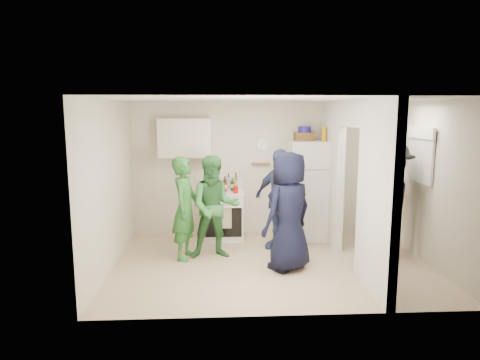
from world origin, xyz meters
The scene contains 36 objects.
floor centered at (0.00, 0.00, 0.00)m, with size 4.80×4.80×0.00m, color #CEB491.
wall_back centered at (0.00, 1.70, 1.25)m, with size 4.80×4.80×0.00m, color silver.
wall_front centered at (0.00, -1.70, 1.25)m, with size 4.80×4.80×0.00m, color silver.
wall_left centered at (-2.40, 0.00, 1.25)m, with size 3.40×3.40×0.00m, color silver.
wall_right centered at (2.40, 0.00, 1.25)m, with size 3.40×3.40×0.00m, color silver.
ceiling centered at (0.00, 0.00, 2.50)m, with size 4.80×4.80×0.00m, color white.
partition_pier_back centered at (1.20, 1.10, 1.25)m, with size 0.12×1.20×2.50m, color silver.
partition_pier_front centered at (1.20, -1.10, 1.25)m, with size 0.12×1.20×2.50m, color silver.
partition_header centered at (1.20, 0.00, 2.30)m, with size 0.12×1.00×0.40m, color silver.
stove centered at (-0.71, 1.37, 0.44)m, with size 0.74×0.62×0.89m, color white.
upper_cabinet centered at (-1.40, 1.52, 1.85)m, with size 0.95×0.34×0.70m, color silver.
fridge centered at (0.86, 1.34, 0.90)m, with size 0.74×0.72×1.80m, color white.
wicker_basket centered at (0.76, 1.39, 1.88)m, with size 0.35×0.25×0.15m, color brown.
blue_bowl centered at (0.76, 1.39, 2.01)m, with size 0.24×0.24×0.11m, color navy.
yellow_cup_stack_top centered at (1.08, 1.24, 1.93)m, with size 0.09×0.09×0.25m, color gold.
wall_clock centered at (0.05, 1.68, 1.70)m, with size 0.22×0.22×0.03m, color white.
spice_shelf centered at (0.00, 1.65, 1.35)m, with size 0.35×0.08×0.03m, color olive.
nook_window centered at (2.38, 0.20, 1.65)m, with size 0.03×0.70×0.80m, color black.
nook_window_frame centered at (2.36, 0.20, 1.65)m, with size 0.04×0.76×0.86m, color white.
nook_valance centered at (2.34, 0.20, 2.00)m, with size 0.04×0.82×0.18m, color white.
yellow_cup_stack_stove centered at (-0.83, 1.15, 1.01)m, with size 0.09×0.09×0.25m, color yellow.
red_cup centered at (-0.49, 1.17, 0.95)m, with size 0.09×0.09×0.12m, color #AE100B.
person_green_left centered at (-1.33, 0.33, 0.82)m, with size 0.60×0.39×1.63m, color #327830.
person_green_center centered at (-0.86, 0.35, 0.82)m, with size 0.80×0.62×1.64m, color #357941.
person_denim centered at (0.23, 0.74, 0.86)m, with size 1.00×0.42×1.71m, color navy.
person_navy centered at (0.23, -0.23, 0.88)m, with size 0.86×0.56×1.76m, color black.
person_nook centered at (1.92, 0.26, 0.94)m, with size 1.21×0.70×1.88m, color black.
bottle_a centered at (-0.99, 1.49, 1.01)m, with size 0.08×0.08×0.25m, color brown.
bottle_b centered at (-0.91, 1.31, 1.05)m, with size 0.06×0.06×0.32m, color #1D4115.
bottle_c centered at (-0.80, 1.50, 1.03)m, with size 0.08×0.08×0.28m, color silver.
bottle_d centered at (-0.68, 1.31, 1.01)m, with size 0.08×0.08×0.24m, color maroon.
bottle_e centered at (-0.61, 1.57, 1.04)m, with size 0.07×0.07×0.30m, color #A2A8B4.
bottle_f centered at (-0.54, 1.38, 1.01)m, with size 0.07×0.07×0.24m, color #143715.
bottle_g centered at (-0.47, 1.52, 1.05)m, with size 0.06×0.06×0.32m, color olive.
bottle_h centered at (-1.00, 1.23, 1.02)m, with size 0.06×0.06×0.27m, color silver.
bottle_i centered at (-0.68, 1.49, 1.02)m, with size 0.07×0.07×0.26m, color #5D2D10.
Camera 1 is at (-0.81, -6.28, 2.34)m, focal length 32.00 mm.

